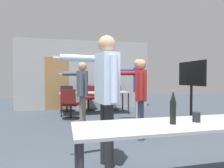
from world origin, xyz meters
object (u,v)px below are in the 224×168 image
object	(u,v)px
person_left_plaid	(106,86)
office_chair_mid_tucked	(70,105)
person_right_polo	(138,84)
person_near_casual	(140,91)
drink_cup	(196,117)
office_chair_near_pushed	(67,99)
tv_screen	(191,88)
office_chair_far_left	(89,99)
beer_bottle	(173,108)
office_chair_side_rolled	(113,98)
person_center_tall	(82,89)

from	to	relation	value
person_left_plaid	office_chair_mid_tucked	world-z (taller)	person_left_plaid
person_right_polo	person_near_casual	world-z (taller)	person_right_polo
person_near_casual	office_chair_mid_tucked	xyz separation A→B (m)	(-1.31, 2.31, -0.56)
person_right_polo	drink_cup	bearing A→B (deg)	-172.22
person_right_polo	drink_cup	xyz separation A→B (m)	(-0.55, -3.26, -0.26)
person_near_casual	drink_cup	size ratio (longest dim) A/B	14.47
person_left_plaid	office_chair_near_pushed	world-z (taller)	person_left_plaid
person_near_casual	drink_cup	bearing A→B (deg)	-162.27
person_left_plaid	office_chair_near_pushed	size ratio (longest dim) A/B	1.91
tv_screen	office_chair_far_left	distance (m)	4.05
office_chair_mid_tucked	beer_bottle	world-z (taller)	beer_bottle
person_left_plaid	office_chair_side_rolled	distance (m)	5.03
person_left_plaid	drink_cup	distance (m)	1.21
person_center_tall	drink_cup	bearing A→B (deg)	-151.59
office_chair_near_pushed	beer_bottle	distance (m)	5.73
tv_screen	office_chair_mid_tucked	size ratio (longest dim) A/B	1.79
drink_cup	person_near_casual	bearing A→B (deg)	88.00
person_center_tall	office_chair_near_pushed	size ratio (longest dim) A/B	1.70
office_chair_far_left	tv_screen	bearing A→B (deg)	149.01
person_right_polo	office_chair_far_left	bearing A→B (deg)	40.10
person_near_casual	drink_cup	world-z (taller)	person_near_casual
tv_screen	person_left_plaid	world-z (taller)	person_left_plaid
person_left_plaid	tv_screen	bearing A→B (deg)	-68.19
office_chair_mid_tucked	office_chair_far_left	xyz separation A→B (m)	(0.77, 1.56, 0.02)
office_chair_side_rolled	beer_bottle	xyz separation A→B (m)	(-0.75, -5.64, 0.47)
person_near_casual	beer_bottle	world-z (taller)	person_near_casual
person_near_casual	office_chair_far_left	xyz separation A→B (m)	(-0.54, 3.88, -0.54)
office_chair_side_rolled	office_chair_far_left	bearing A→B (deg)	55.42
person_left_plaid	beer_bottle	world-z (taller)	person_left_plaid
office_chair_side_rolled	office_chair_near_pushed	bearing A→B (deg)	62.49
tv_screen	office_chair_near_pushed	size ratio (longest dim) A/B	1.71
office_chair_mid_tucked	office_chair_near_pushed	bearing A→B (deg)	112.21
person_center_tall	beer_bottle	xyz separation A→B (m)	(0.68, -3.07, -0.06)
person_center_tall	person_near_casual	bearing A→B (deg)	-128.37
person_right_polo	person_center_tall	world-z (taller)	person_right_polo
person_left_plaid	person_center_tall	world-z (taller)	person_left_plaid
tv_screen	beer_bottle	world-z (taller)	tv_screen
person_near_casual	office_chair_near_pushed	distance (m)	4.04
tv_screen	office_chair_mid_tucked	distance (m)	3.42
person_left_plaid	office_chair_far_left	size ratio (longest dim) A/B	1.95
person_left_plaid	person_right_polo	bearing A→B (deg)	-39.25
tv_screen	person_left_plaid	xyz separation A→B (m)	(-2.39, -1.44, 0.13)
person_center_tall	beer_bottle	size ratio (longest dim) A/B	4.52
office_chair_mid_tucked	office_chair_far_left	bearing A→B (deg)	83.11
person_right_polo	office_chair_near_pushed	bearing A→B (deg)	56.07
tv_screen	beer_bottle	xyz separation A→B (m)	(-1.83, -2.27, -0.08)
person_center_tall	office_chair_side_rolled	distance (m)	2.99
office_chair_near_pushed	office_chair_mid_tucked	xyz separation A→B (m)	(0.07, -1.44, -0.03)
person_left_plaid	office_chair_near_pushed	bearing A→B (deg)	-3.89
person_center_tall	drink_cup	world-z (taller)	person_center_tall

